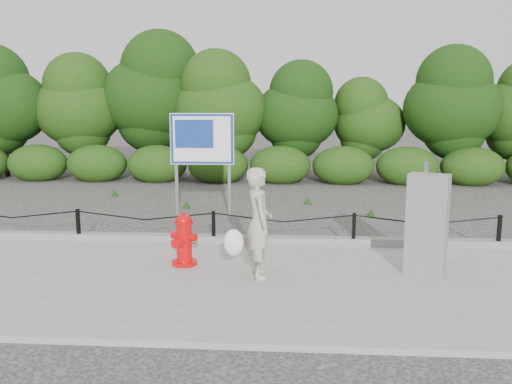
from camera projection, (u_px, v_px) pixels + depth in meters
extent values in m
plane|color=#2D2B28|center=(214.00, 248.00, 9.80)|extent=(90.00, 90.00, 0.00)
cube|color=gray|center=(194.00, 283.00, 7.83)|extent=(14.00, 4.00, 0.08)
cube|color=slate|center=(214.00, 239.00, 9.82)|extent=(14.00, 0.22, 0.14)
cube|color=black|center=(78.00, 225.00, 9.91)|extent=(0.06, 0.06, 0.60)
cube|color=black|center=(214.00, 227.00, 9.74)|extent=(0.06, 0.06, 0.60)
cube|color=black|center=(354.00, 230.00, 9.56)|extent=(0.06, 0.06, 0.60)
cube|color=black|center=(499.00, 232.00, 9.39)|extent=(0.06, 0.06, 0.60)
cylinder|color=black|center=(11.00, 212.00, 9.95)|extent=(2.50, 0.02, 0.02)
cylinder|color=black|center=(145.00, 214.00, 9.78)|extent=(2.50, 0.02, 0.02)
cylinder|color=black|center=(283.00, 216.00, 9.61)|extent=(2.50, 0.02, 0.02)
cylinder|color=black|center=(426.00, 219.00, 9.44)|extent=(2.50, 0.02, 0.02)
cylinder|color=black|center=(5.00, 145.00, 18.65)|extent=(0.18, 0.18, 2.18)
ellipsoid|color=#255213|center=(2.00, 100.00, 18.38)|extent=(3.23, 2.80, 3.50)
cylinder|color=black|center=(81.00, 146.00, 18.88)|extent=(0.18, 0.18, 2.05)
ellipsoid|color=#255213|center=(78.00, 104.00, 18.63)|extent=(3.03, 2.62, 3.28)
cylinder|color=black|center=(154.00, 140.00, 19.07)|extent=(0.18, 0.18, 2.43)
ellipsoid|color=#255213|center=(152.00, 91.00, 18.78)|extent=(3.59, 3.11, 3.89)
cylinder|color=black|center=(221.00, 148.00, 18.14)|extent=(0.18, 0.18, 2.08)
ellipsoid|color=#255213|center=(221.00, 104.00, 17.89)|extent=(3.07, 2.66, 3.32)
cylinder|color=black|center=(296.00, 149.00, 18.38)|extent=(0.18, 0.18, 1.91)
ellipsoid|color=#255213|center=(296.00, 109.00, 18.15)|extent=(2.83, 2.45, 3.06)
cylinder|color=black|center=(369.00, 153.00, 18.63)|extent=(0.18, 0.18, 1.64)
ellipsoid|color=#255213|center=(370.00, 119.00, 18.43)|extent=(2.43, 2.11, 2.63)
cylinder|color=black|center=(450.00, 148.00, 17.63)|extent=(0.18, 0.18, 2.12)
ellipsoid|color=#255213|center=(453.00, 102.00, 17.37)|extent=(3.14, 2.71, 3.39)
cylinder|color=red|center=(185.00, 263.00, 8.54)|extent=(0.52, 0.52, 0.07)
cylinder|color=red|center=(184.00, 242.00, 8.48)|extent=(0.32, 0.32, 0.60)
cylinder|color=red|center=(184.00, 222.00, 8.43)|extent=(0.38, 0.38, 0.06)
ellipsoid|color=red|center=(184.00, 220.00, 8.42)|extent=(0.33, 0.33, 0.19)
cylinder|color=red|center=(184.00, 214.00, 8.41)|extent=(0.09, 0.09, 0.06)
cylinder|color=red|center=(175.00, 235.00, 8.54)|extent=(0.15, 0.15, 0.12)
cylinder|color=red|center=(193.00, 237.00, 8.39)|extent=(0.15, 0.15, 0.12)
cylinder|color=red|center=(178.00, 243.00, 8.32)|extent=(0.20, 0.19, 0.17)
cylinder|color=slate|center=(180.00, 248.00, 8.35)|extent=(0.01, 0.06, 0.13)
imported|color=#B1A998|center=(259.00, 223.00, 7.84)|extent=(0.53, 0.67, 1.62)
ellipsoid|color=white|center=(234.00, 242.00, 7.76)|extent=(0.29, 0.23, 0.39)
cube|color=gray|center=(427.00, 225.00, 7.98)|extent=(0.66, 0.54, 1.51)
cube|color=slate|center=(424.00, 216.00, 8.17)|extent=(0.08, 0.08, 1.66)
cube|color=slate|center=(176.00, 164.00, 12.51)|extent=(0.07, 0.07, 2.34)
cube|color=slate|center=(229.00, 164.00, 12.47)|extent=(0.07, 0.07, 2.34)
cube|color=white|center=(202.00, 139.00, 12.34)|extent=(1.46, 0.10, 1.17)
cube|color=navy|center=(202.00, 139.00, 12.32)|extent=(1.43, 0.05, 1.13)
cube|color=navy|center=(194.00, 134.00, 12.30)|extent=(0.88, 0.03, 0.64)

